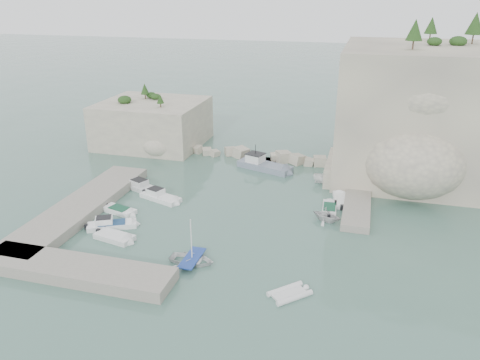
% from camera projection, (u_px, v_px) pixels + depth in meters
% --- Properties ---
extents(ground, '(400.00, 400.00, 0.00)m').
position_uv_depth(ground, '(225.00, 226.00, 50.32)').
color(ground, '#4C7265').
rests_on(ground, ground).
extents(cliff_east, '(26.00, 22.00, 17.00)m').
position_uv_depth(cliff_east, '(441.00, 113.00, 62.04)').
color(cliff_east, beige).
rests_on(cliff_east, ground).
extents(cliff_terrace, '(8.00, 10.00, 2.50)m').
position_uv_depth(cliff_terrace, '(357.00, 169.00, 62.75)').
color(cliff_terrace, beige).
rests_on(cliff_terrace, ground).
extents(outcrop_west, '(16.00, 14.00, 7.00)m').
position_uv_depth(outcrop_west, '(153.00, 123.00, 76.28)').
color(outcrop_west, beige).
rests_on(outcrop_west, ground).
extents(quay_west, '(5.00, 24.00, 1.10)m').
position_uv_depth(quay_west, '(81.00, 207.00, 53.40)').
color(quay_west, '#9E9689').
rests_on(quay_west, ground).
extents(quay_south, '(18.00, 4.00, 1.10)m').
position_uv_depth(quay_south, '(76.00, 270.00, 41.40)').
color(quay_south, '#9E9689').
rests_on(quay_south, ground).
extents(ledge_east, '(3.00, 16.00, 0.80)m').
position_uv_depth(ledge_east, '(358.00, 199.00, 55.79)').
color(ledge_east, '#9E9689').
rests_on(ledge_east, ground).
extents(breakwater, '(28.00, 3.00, 1.40)m').
position_uv_depth(breakwater, '(262.00, 155.00, 69.97)').
color(breakwater, beige).
rests_on(breakwater, ground).
extents(motorboat_a, '(6.71, 4.21, 1.40)m').
position_uv_depth(motorboat_a, '(144.00, 191.00, 59.26)').
color(motorboat_a, silver).
rests_on(motorboat_a, ground).
extents(motorboat_b, '(6.10, 3.71, 1.40)m').
position_uv_depth(motorboat_b, '(161.00, 200.00, 56.67)').
color(motorboat_b, white).
rests_on(motorboat_b, ground).
extents(motorboat_c, '(4.68, 2.69, 0.70)m').
position_uv_depth(motorboat_c, '(120.00, 212.00, 53.38)').
color(motorboat_c, white).
rests_on(motorboat_c, ground).
extents(motorboat_d, '(5.74, 4.03, 1.40)m').
position_uv_depth(motorboat_d, '(112.00, 227.00, 49.98)').
color(motorboat_d, white).
rests_on(motorboat_d, ground).
extents(motorboat_e, '(4.79, 2.72, 0.70)m').
position_uv_depth(motorboat_e, '(115.00, 239.00, 47.61)').
color(motorboat_e, white).
rests_on(motorboat_e, ground).
extents(rowboat, '(4.31, 3.10, 0.88)m').
position_uv_depth(rowboat, '(192.00, 263.00, 43.52)').
color(rowboat, white).
rests_on(rowboat, ground).
extents(inflatable_dinghy, '(3.94, 3.92, 0.44)m').
position_uv_depth(inflatable_dinghy, '(290.00, 295.00, 38.85)').
color(inflatable_dinghy, silver).
rests_on(inflatable_dinghy, ground).
extents(tender_east_a, '(4.03, 3.77, 1.71)m').
position_uv_depth(tender_east_a, '(326.00, 221.00, 51.40)').
color(tender_east_a, silver).
rests_on(tender_east_a, ground).
extents(tender_east_b, '(1.84, 4.69, 0.70)m').
position_uv_depth(tender_east_b, '(329.00, 211.00, 53.69)').
color(tender_east_b, silver).
rests_on(tender_east_b, ground).
extents(tender_east_c, '(2.23, 4.92, 0.70)m').
position_uv_depth(tender_east_c, '(340.00, 202.00, 56.02)').
color(tender_east_c, white).
rests_on(tender_east_c, ground).
extents(tender_east_d, '(4.29, 2.30, 1.57)m').
position_uv_depth(tender_east_d, '(328.00, 183.00, 61.52)').
color(tender_east_d, white).
rests_on(tender_east_d, ground).
extents(work_boat, '(9.03, 5.19, 2.20)m').
position_uv_depth(work_boat, '(265.00, 169.00, 66.35)').
color(work_boat, slate).
rests_on(work_boat, ground).
extents(rowboat_mast, '(0.10, 0.10, 4.20)m').
position_uv_depth(rowboat_mast, '(191.00, 239.00, 42.57)').
color(rowboat_mast, white).
rests_on(rowboat_mast, rowboat).
extents(vegetation, '(53.48, 13.88, 13.40)m').
position_uv_depth(vegetation, '(409.00, 37.00, 61.03)').
color(vegetation, '#1E4219').
rests_on(vegetation, ground).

